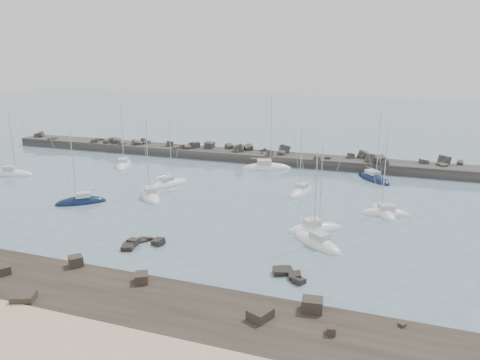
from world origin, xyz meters
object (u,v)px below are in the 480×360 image
at_px(sailboat_4, 267,168).
at_px(sailboat_6, 301,192).
at_px(sailboat_10, 383,212).
at_px(sailboat_5, 150,196).
at_px(sailboat_13, 317,243).
at_px(sailboat_9, 385,214).
at_px(sailboat_8, 373,179).
at_px(sailboat_1, 123,165).
at_px(sailboat_7, 315,229).
at_px(sailboat_2, 81,202).
at_px(sailboat_3, 169,184).
at_px(sailboat_0, 13,175).

bearing_deg(sailboat_4, sailboat_6, -54.33).
bearing_deg(sailboat_10, sailboat_5, -172.65).
relative_size(sailboat_5, sailboat_13, 1.08).
relative_size(sailboat_4, sailboat_9, 1.40).
xyz_separation_m(sailboat_6, sailboat_8, (10.33, 12.60, -0.01)).
bearing_deg(sailboat_1, sailboat_7, -27.39).
relative_size(sailboat_2, sailboat_5, 0.90).
xyz_separation_m(sailboat_2, sailboat_13, (36.45, -3.64, -0.01)).
height_order(sailboat_2, sailboat_3, sailboat_3).
relative_size(sailboat_1, sailboat_6, 1.17).
bearing_deg(sailboat_5, sailboat_8, 35.39).
bearing_deg(sailboat_3, sailboat_5, -84.99).
xyz_separation_m(sailboat_3, sailboat_8, (32.74, 15.53, -0.00)).
bearing_deg(sailboat_4, sailboat_10, -40.41).
height_order(sailboat_4, sailboat_13, sailboat_4).
relative_size(sailboat_5, sailboat_8, 0.96).
bearing_deg(sailboat_0, sailboat_4, 25.74).
bearing_deg(sailboat_4, sailboat_3, -126.61).
bearing_deg(sailboat_10, sailboat_13, -115.06).
height_order(sailboat_8, sailboat_9, sailboat_8).
relative_size(sailboat_6, sailboat_13, 0.96).
xyz_separation_m(sailboat_2, sailboat_7, (35.30, 0.84, -0.01)).
relative_size(sailboat_3, sailboat_7, 1.04).
relative_size(sailboat_0, sailboat_4, 0.82).
relative_size(sailboat_0, sailboat_2, 1.03).
xyz_separation_m(sailboat_8, sailboat_9, (3.03, -18.79, 0.00)).
bearing_deg(sailboat_0, sailboat_5, -6.29).
bearing_deg(sailboat_1, sailboat_4, 14.26).
xyz_separation_m(sailboat_0, sailboat_3, (30.34, 3.86, -0.02)).
bearing_deg(sailboat_0, sailboat_3, 7.26).
distance_m(sailboat_3, sailboat_9, 35.92).
bearing_deg(sailboat_2, sailboat_13, -5.70).
distance_m(sailboat_1, sailboat_6, 38.42).
bearing_deg(sailboat_3, sailboat_7, -24.52).
distance_m(sailboat_1, sailboat_9, 52.79).
relative_size(sailboat_9, sailboat_10, 0.94).
xyz_separation_m(sailboat_0, sailboat_1, (14.93, 13.56, -0.02)).
bearing_deg(sailboat_6, sailboat_9, -24.86).
bearing_deg(sailboat_2, sailboat_5, 36.54).
relative_size(sailboat_4, sailboat_10, 1.32).
bearing_deg(sailboat_3, sailboat_13, -30.69).
relative_size(sailboat_9, sailboat_13, 0.88).
bearing_deg(sailboat_9, sailboat_6, 155.14).
bearing_deg(sailboat_9, sailboat_7, -131.13).
height_order(sailboat_2, sailboat_13, sailboat_13).
distance_m(sailboat_8, sailboat_13, 32.85).
bearing_deg(sailboat_1, sailboat_6, -10.15).
bearing_deg(sailboat_10, sailboat_8, 98.41).
height_order(sailboat_0, sailboat_8, sailboat_8).
xyz_separation_m(sailboat_4, sailboat_9, (23.30, -20.04, -0.01)).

